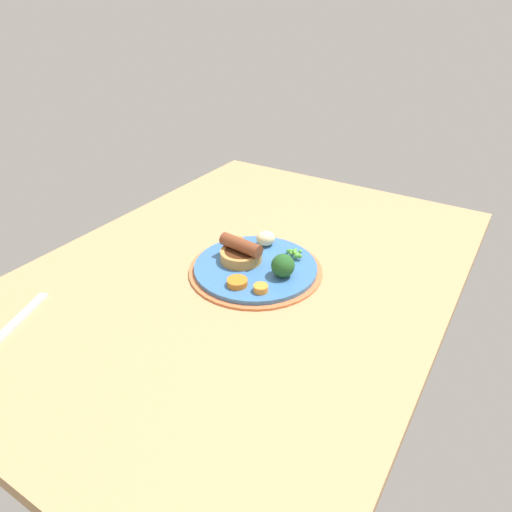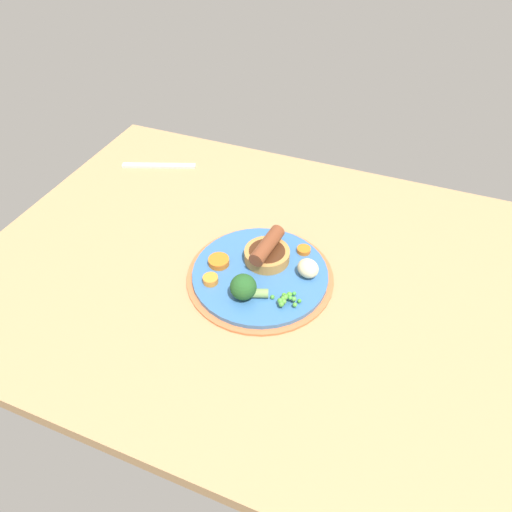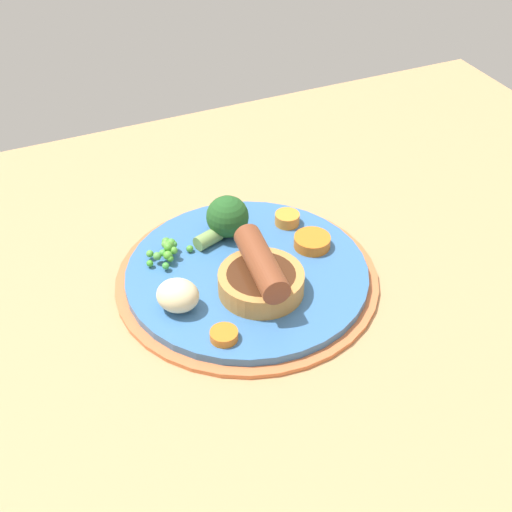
{
  "view_description": "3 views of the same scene",
  "coord_description": "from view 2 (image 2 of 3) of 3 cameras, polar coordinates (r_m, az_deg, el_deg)",
  "views": [
    {
      "loc": [
        67.18,
        44.26,
        53.51
      ],
      "look_at": [
        0.71,
        3.09,
        7.06
      ],
      "focal_mm": 32.0,
      "sensor_mm": 36.0,
      "label": 1
    },
    {
      "loc": [
        -20.95,
        57.81,
        64.46
      ],
      "look_at": [
        1.52,
        0.79,
        6.35
      ],
      "focal_mm": 32.0,
      "sensor_mm": 36.0,
      "label": 2
    },
    {
      "loc": [
        -22.07,
        -49.44,
        51.68
      ],
      "look_at": [
        0.87,
        2.2,
        6.25
      ],
      "focal_mm": 50.0,
      "sensor_mm": 36.0,
      "label": 3
    }
  ],
  "objects": [
    {
      "name": "carrot_slice_2",
      "position": [
        0.86,
        -4.68,
        -0.67
      ],
      "size": [
        5.17,
        5.17,
        1.24
      ],
      "primitive_type": "cylinder",
      "rotation": [
        0.0,
        0.0,
        3.55
      ],
      "color": "orange",
      "rests_on": "dinner_plate"
    },
    {
      "name": "dining_table",
      "position": [
        0.88,
        1.11,
        -2.21
      ],
      "size": [
        110.0,
        80.0,
        3.0
      ],
      "primitive_type": "cube",
      "color": "tan",
      "rests_on": "ground"
    },
    {
      "name": "broccoli_floret_near",
      "position": [
        0.79,
        -1.45,
        -3.95
      ],
      "size": [
        6.67,
        4.64,
        4.64
      ],
      "rotation": [
        0.0,
        0.0,
        0.35
      ],
      "color": "#235623",
      "rests_on": "dinner_plate"
    },
    {
      "name": "carrot_slice_5",
      "position": [
        0.88,
        5.99,
        0.76
      ],
      "size": [
        3.7,
        3.7,
        0.89
      ],
      "primitive_type": "cylinder",
      "rotation": [
        0.0,
        0.0,
        0.89
      ],
      "color": "orange",
      "rests_on": "dinner_plate"
    },
    {
      "name": "fork",
      "position": [
        1.17,
        -12.03,
        11.0
      ],
      "size": [
        17.43,
        7.78,
        0.6
      ],
      "primitive_type": "cube",
      "rotation": [
        0.0,
        0.0,
        0.36
      ],
      "color": "silver",
      "rests_on": "dining_table"
    },
    {
      "name": "potato_chunk_1",
      "position": [
        0.83,
        6.52,
        -1.52
      ],
      "size": [
        5.52,
        5.42,
        3.23
      ],
      "primitive_type": "ellipsoid",
      "rotation": [
        0.0,
        0.0,
        2.49
      ],
      "color": "beige",
      "rests_on": "dinner_plate"
    },
    {
      "name": "sausage_pudding",
      "position": [
        0.85,
        1.39,
        0.48
      ],
      "size": [
        8.57,
        9.62,
        5.02
      ],
      "rotation": [
        0.0,
        0.0,
        1.47
      ],
      "color": "#BC8442",
      "rests_on": "dinner_plate"
    },
    {
      "name": "pea_pile",
      "position": [
        0.79,
        3.77,
        -5.33
      ],
      "size": [
        5.41,
        4.26,
        1.89
      ],
      "color": "#53A735",
      "rests_on": "dinner_plate"
    },
    {
      "name": "dinner_plate",
      "position": [
        0.85,
        0.68,
        -2.43
      ],
      "size": [
        27.35,
        27.35,
        1.4
      ],
      "color": "#CC6B3D",
      "rests_on": "dining_table"
    },
    {
      "name": "carrot_slice_0",
      "position": [
        0.82,
        -5.71,
        -2.96
      ],
      "size": [
        2.9,
        2.9,
        1.29
      ],
      "primitive_type": "cylinder",
      "rotation": [
        0.0,
        0.0,
        4.66
      ],
      "color": "orange",
      "rests_on": "dinner_plate"
    }
  ]
}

